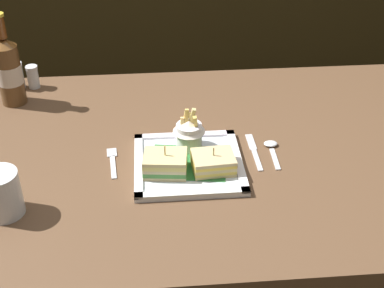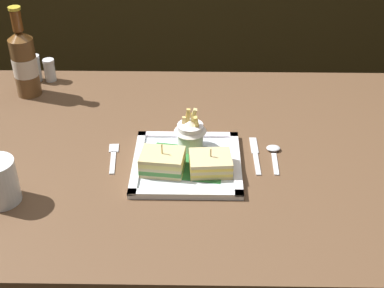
# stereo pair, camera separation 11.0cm
# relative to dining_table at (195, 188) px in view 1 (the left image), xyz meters

# --- Properties ---
(dining_table) EXTENTS (1.38, 0.89, 0.78)m
(dining_table) POSITION_rel_dining_table_xyz_m (0.00, 0.00, 0.00)
(dining_table) COLOR brown
(dining_table) RESTS_ON ground_plane
(square_plate) EXTENTS (0.26, 0.26, 0.02)m
(square_plate) POSITION_rel_dining_table_xyz_m (-0.02, -0.07, 0.13)
(square_plate) COLOR white
(square_plate) RESTS_ON dining_table
(sandwich_half_left) EXTENTS (0.11, 0.09, 0.07)m
(sandwich_half_left) POSITION_rel_dining_table_xyz_m (-0.08, -0.10, 0.16)
(sandwich_half_left) COLOR #D8BD80
(sandwich_half_left) RESTS_ON square_plate
(sandwich_half_right) EXTENTS (0.10, 0.09, 0.06)m
(sandwich_half_right) POSITION_rel_dining_table_xyz_m (0.03, -0.10, 0.15)
(sandwich_half_right) COLOR tan
(sandwich_half_right) RESTS_ON square_plate
(fries_cup) EXTENTS (0.08, 0.08, 0.11)m
(fries_cup) POSITION_rel_dining_table_xyz_m (-0.02, -0.01, 0.18)
(fries_cup) COLOR white
(fries_cup) RESTS_ON square_plate
(beer_bottle) EXTENTS (0.07, 0.07, 0.27)m
(beer_bottle) POSITION_rel_dining_table_xyz_m (-0.50, 0.29, 0.23)
(beer_bottle) COLOR brown
(beer_bottle) RESTS_ON dining_table
(water_glass) EXTENTS (0.08, 0.08, 0.10)m
(water_glass) POSITION_rel_dining_table_xyz_m (-0.43, -0.21, 0.17)
(water_glass) COLOR silver
(water_glass) RESTS_ON dining_table
(fork) EXTENTS (0.03, 0.13, 0.00)m
(fork) POSITION_rel_dining_table_xyz_m (-0.21, -0.03, 0.13)
(fork) COLOR silver
(fork) RESTS_ON dining_table
(knife) EXTENTS (0.02, 0.16, 0.00)m
(knife) POSITION_rel_dining_table_xyz_m (0.15, -0.02, 0.13)
(knife) COLOR silver
(knife) RESTS_ON dining_table
(spoon) EXTENTS (0.04, 0.12, 0.01)m
(spoon) POSITION_rel_dining_table_xyz_m (0.19, -0.02, 0.13)
(spoon) COLOR silver
(spoon) RESTS_ON dining_table
(salt_shaker) EXTENTS (0.04, 0.04, 0.08)m
(salt_shaker) POSITION_rel_dining_table_xyz_m (-0.50, 0.38, 0.16)
(salt_shaker) COLOR silver
(salt_shaker) RESTS_ON dining_table
(pepper_shaker) EXTENTS (0.04, 0.04, 0.07)m
(pepper_shaker) POSITION_rel_dining_table_xyz_m (-0.46, 0.38, 0.15)
(pepper_shaker) COLOR silver
(pepper_shaker) RESTS_ON dining_table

